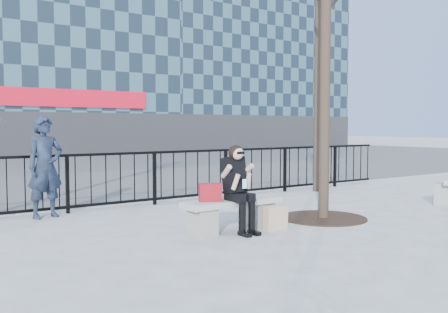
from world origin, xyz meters
TOP-DOWN VIEW (x-y plane):
  - ground at (0.00, 0.00)m, footprint 120.00×120.00m
  - street_surface at (0.00, 15.00)m, footprint 60.00×23.00m
  - railing at (0.00, 3.00)m, footprint 14.00×0.06m
  - building_right at (20.00, 27.00)m, footprint 16.20×10.20m
  - tree_grate at (1.90, -0.10)m, footprint 1.50×1.50m
  - bench_main at (0.00, 0.00)m, footprint 1.65×0.46m
  - seated_woman at (0.00, -0.16)m, footprint 0.50×0.64m
  - handbag at (-0.41, 0.02)m, footprint 0.37×0.28m
  - shopping_bag at (0.59, -0.33)m, footprint 0.39×0.15m
  - standing_man at (-2.05, 2.80)m, footprint 0.73×0.56m

SIDE VIEW (x-z plane):
  - ground at x=0.00m, z-range 0.00..0.00m
  - street_surface at x=0.00m, z-range 0.00..0.01m
  - tree_grate at x=1.90m, z-range 0.00..0.02m
  - shopping_bag at x=0.59m, z-range 0.00..0.37m
  - bench_main at x=0.00m, z-range 0.06..0.55m
  - railing at x=0.00m, z-range 0.00..1.11m
  - handbag at x=-0.41m, z-range 0.49..0.76m
  - seated_woman at x=0.00m, z-range 0.00..1.34m
  - standing_man at x=-2.05m, z-range 0.00..1.80m
  - building_right at x=20.00m, z-range 0.00..20.60m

